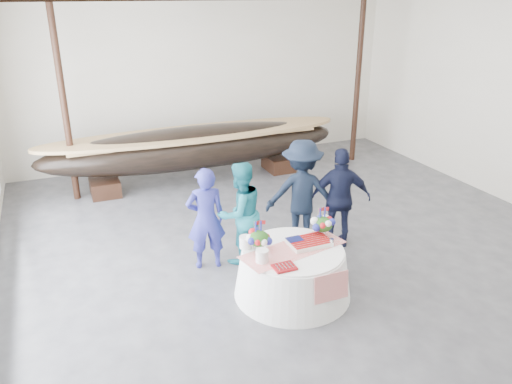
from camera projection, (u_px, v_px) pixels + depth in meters
name	position (u px, v px, depth m)	size (l,w,h in m)	color
floor	(317.00, 261.00, 8.35)	(10.00, 12.00, 0.01)	#3D3D42
wall_back	(206.00, 73.00, 12.64)	(10.00, 0.02, 4.50)	silver
pavilion_structure	(304.00, 5.00, 7.50)	(9.80, 11.76, 4.50)	black
longboat_display	(196.00, 147.00, 11.51)	(7.06, 1.41, 1.32)	black
banquet_table	(293.00, 272.00, 7.32)	(1.72, 1.72, 0.74)	white
tabletop_items	(291.00, 236.00, 7.24)	(1.67, 0.97, 0.40)	red
guest_woman_blue	(206.00, 219.00, 7.90)	(0.62, 0.41, 1.70)	navy
guest_woman_teal	(240.00, 213.00, 8.07)	(0.84, 0.65, 1.72)	teal
guest_man_left	(302.00, 193.00, 8.60)	(1.23, 0.71, 1.91)	black
guest_man_right	(340.00, 198.00, 8.55)	(1.05, 0.44, 1.79)	black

